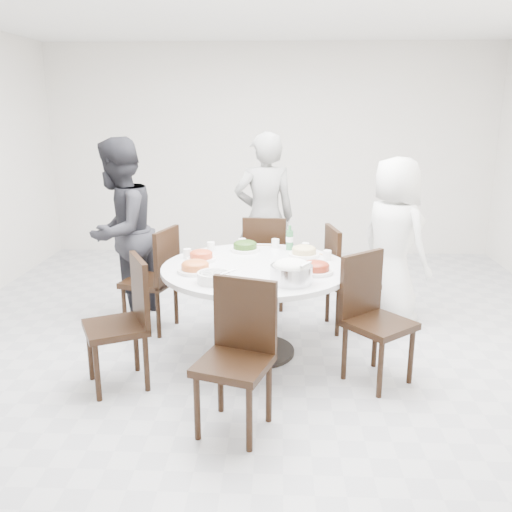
{
  "coord_description": "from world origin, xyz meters",
  "views": [
    {
      "loc": [
        0.13,
        -4.42,
        1.96
      ],
      "look_at": [
        -0.05,
        -0.24,
        0.82
      ],
      "focal_mm": 38.0,
      "sensor_mm": 36.0,
      "label": 1
    }
  ],
  "objects_px": {
    "diner_left": "(120,232)",
    "chair_s": "(234,361)",
    "chair_sw": "(115,324)",
    "chair_n": "(266,261)",
    "soup_bowl": "(214,277)",
    "chair_nw": "(149,279)",
    "dining_table": "(256,310)",
    "beverage_bottle": "(290,238)",
    "diner_middle": "(265,217)",
    "chair_ne": "(352,279)",
    "diner_right": "(393,241)",
    "rice_bowl": "(291,274)",
    "chair_se": "(380,321)"
  },
  "relations": [
    {
      "from": "chair_sw",
      "to": "chair_n",
      "type": "bearing_deg",
      "value": 122.46
    },
    {
      "from": "chair_nw",
      "to": "diner_middle",
      "type": "bearing_deg",
      "value": 148.05
    },
    {
      "from": "chair_ne",
      "to": "chair_n",
      "type": "relative_size",
      "value": 1.0
    },
    {
      "from": "soup_bowl",
      "to": "beverage_bottle",
      "type": "distance_m",
      "value": 1.11
    },
    {
      "from": "dining_table",
      "to": "beverage_bottle",
      "type": "distance_m",
      "value": 0.77
    },
    {
      "from": "diner_right",
      "to": "rice_bowl",
      "type": "xyz_separation_m",
      "value": [
        -0.97,
        -1.2,
        0.04
      ]
    },
    {
      "from": "soup_bowl",
      "to": "chair_nw",
      "type": "bearing_deg",
      "value": 127.74
    },
    {
      "from": "dining_table",
      "to": "rice_bowl",
      "type": "distance_m",
      "value": 0.66
    },
    {
      "from": "chair_se",
      "to": "diner_left",
      "type": "bearing_deg",
      "value": 112.94
    },
    {
      "from": "chair_se",
      "to": "beverage_bottle",
      "type": "bearing_deg",
      "value": 83.36
    },
    {
      "from": "chair_sw",
      "to": "diner_left",
      "type": "height_order",
      "value": "diner_left"
    },
    {
      "from": "diner_right",
      "to": "soup_bowl",
      "type": "xyz_separation_m",
      "value": [
        -1.52,
        -1.22,
        0.01
      ]
    },
    {
      "from": "chair_nw",
      "to": "diner_left",
      "type": "height_order",
      "value": "diner_left"
    },
    {
      "from": "dining_table",
      "to": "chair_sw",
      "type": "relative_size",
      "value": 1.58
    },
    {
      "from": "soup_bowl",
      "to": "diner_middle",
      "type": "bearing_deg",
      "value": 80.25
    },
    {
      "from": "diner_left",
      "to": "soup_bowl",
      "type": "distance_m",
      "value": 1.51
    },
    {
      "from": "diner_left",
      "to": "chair_s",
      "type": "bearing_deg",
      "value": 45.65
    },
    {
      "from": "chair_sw",
      "to": "chair_se",
      "type": "bearing_deg",
      "value": 67.63
    },
    {
      "from": "dining_table",
      "to": "diner_middle",
      "type": "relative_size",
      "value": 0.86
    },
    {
      "from": "dining_table",
      "to": "chair_ne",
      "type": "xyz_separation_m",
      "value": [
        0.85,
        0.58,
        0.1
      ]
    },
    {
      "from": "chair_se",
      "to": "beverage_bottle",
      "type": "distance_m",
      "value": 1.23
    },
    {
      "from": "diner_right",
      "to": "soup_bowl",
      "type": "relative_size",
      "value": 6.37
    },
    {
      "from": "dining_table",
      "to": "beverage_bottle",
      "type": "relative_size",
      "value": 6.8
    },
    {
      "from": "dining_table",
      "to": "diner_left",
      "type": "bearing_deg",
      "value": 151.92
    },
    {
      "from": "diner_right",
      "to": "diner_left",
      "type": "height_order",
      "value": "diner_left"
    },
    {
      "from": "chair_se",
      "to": "diner_middle",
      "type": "relative_size",
      "value": 0.55
    },
    {
      "from": "beverage_bottle",
      "to": "chair_ne",
      "type": "bearing_deg",
      "value": 4.31
    },
    {
      "from": "chair_s",
      "to": "rice_bowl",
      "type": "xyz_separation_m",
      "value": [
        0.36,
        0.71,
        0.34
      ]
    },
    {
      "from": "chair_ne",
      "to": "diner_right",
      "type": "distance_m",
      "value": 0.54
    },
    {
      "from": "dining_table",
      "to": "chair_sw",
      "type": "height_order",
      "value": "chair_sw"
    },
    {
      "from": "chair_nw",
      "to": "chair_n",
      "type": "bearing_deg",
      "value": 138.68
    },
    {
      "from": "diner_left",
      "to": "dining_table",
      "type": "bearing_deg",
      "value": 73.98
    },
    {
      "from": "diner_right",
      "to": "diner_middle",
      "type": "height_order",
      "value": "diner_middle"
    },
    {
      "from": "chair_s",
      "to": "diner_middle",
      "type": "height_order",
      "value": "diner_middle"
    },
    {
      "from": "chair_ne",
      "to": "chair_s",
      "type": "distance_m",
      "value": 1.94
    },
    {
      "from": "chair_ne",
      "to": "chair_n",
      "type": "bearing_deg",
      "value": 44.2
    },
    {
      "from": "chair_sw",
      "to": "beverage_bottle",
      "type": "bearing_deg",
      "value": 105.02
    },
    {
      "from": "rice_bowl",
      "to": "soup_bowl",
      "type": "xyz_separation_m",
      "value": [
        -0.56,
        -0.01,
        -0.03
      ]
    },
    {
      "from": "rice_bowl",
      "to": "soup_bowl",
      "type": "bearing_deg",
      "value": -178.48
    },
    {
      "from": "chair_s",
      "to": "diner_middle",
      "type": "xyz_separation_m",
      "value": [
        0.12,
        2.52,
        0.4
      ]
    },
    {
      "from": "chair_ne",
      "to": "diner_left",
      "type": "distance_m",
      "value": 2.17
    },
    {
      "from": "diner_left",
      "to": "chair_se",
      "type": "bearing_deg",
      "value": 74.97
    },
    {
      "from": "chair_nw",
      "to": "dining_table",
      "type": "bearing_deg",
      "value": 80.14
    },
    {
      "from": "dining_table",
      "to": "chair_ne",
      "type": "height_order",
      "value": "chair_ne"
    },
    {
      "from": "chair_ne",
      "to": "diner_right",
      "type": "height_order",
      "value": "diner_right"
    },
    {
      "from": "dining_table",
      "to": "chair_nw",
      "type": "distance_m",
      "value": 1.1
    },
    {
      "from": "chair_s",
      "to": "diner_left",
      "type": "xyz_separation_m",
      "value": [
        -1.2,
        1.81,
        0.39
      ]
    },
    {
      "from": "dining_table",
      "to": "chair_se",
      "type": "xyz_separation_m",
      "value": [
        0.92,
        -0.44,
        0.1
      ]
    },
    {
      "from": "diner_middle",
      "to": "diner_left",
      "type": "distance_m",
      "value": 1.5
    },
    {
      "from": "chair_sw",
      "to": "beverage_bottle",
      "type": "relative_size",
      "value": 4.31
    }
  ]
}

